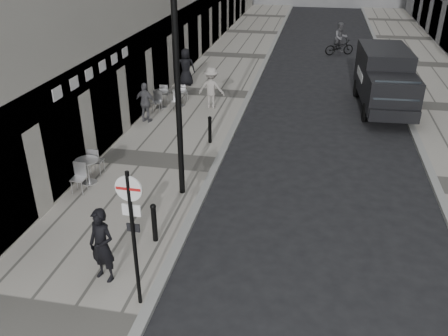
{
  "coord_description": "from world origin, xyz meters",
  "views": [
    {
      "loc": [
        3.03,
        -3.55,
        7.2
      ],
      "look_at": [
        0.81,
        7.68,
        1.4
      ],
      "focal_mm": 38.0,
      "sensor_mm": 36.0,
      "label": 1
    }
  ],
  "objects_px": {
    "walking_man": "(102,245)",
    "sign_post": "(132,223)",
    "lamppost": "(177,75)",
    "cyclist": "(340,42)",
    "panel_van": "(385,77)"
  },
  "relations": [
    {
      "from": "cyclist",
      "to": "sign_post",
      "type": "bearing_deg",
      "value": -122.47
    },
    {
      "from": "lamppost",
      "to": "cyclist",
      "type": "height_order",
      "value": "lamppost"
    },
    {
      "from": "walking_man",
      "to": "lamppost",
      "type": "xyz_separation_m",
      "value": [
        0.64,
        4.11,
        2.69
      ]
    },
    {
      "from": "lamppost",
      "to": "cyclist",
      "type": "distance_m",
      "value": 20.01
    },
    {
      "from": "walking_man",
      "to": "sign_post",
      "type": "xyz_separation_m",
      "value": [
        1.04,
        -0.61,
        1.12
      ]
    },
    {
      "from": "sign_post",
      "to": "cyclist",
      "type": "relative_size",
      "value": 1.56
    },
    {
      "from": "walking_man",
      "to": "cyclist",
      "type": "xyz_separation_m",
      "value": [
        5.58,
        23.28,
        -0.23
      ]
    },
    {
      "from": "panel_van",
      "to": "cyclist",
      "type": "bearing_deg",
      "value": 96.21
    },
    {
      "from": "lamppost",
      "to": "cyclist",
      "type": "relative_size",
      "value": 3.22
    },
    {
      "from": "sign_post",
      "to": "lamppost",
      "type": "bearing_deg",
      "value": 96.18
    },
    {
      "from": "sign_post",
      "to": "walking_man",
      "type": "bearing_deg",
      "value": 151.04
    },
    {
      "from": "sign_post",
      "to": "cyclist",
      "type": "bearing_deg",
      "value": 80.57
    },
    {
      "from": "walking_man",
      "to": "cyclist",
      "type": "relative_size",
      "value": 0.89
    },
    {
      "from": "panel_van",
      "to": "cyclist",
      "type": "height_order",
      "value": "panel_van"
    },
    {
      "from": "sign_post",
      "to": "cyclist",
      "type": "distance_m",
      "value": 24.35
    }
  ]
}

